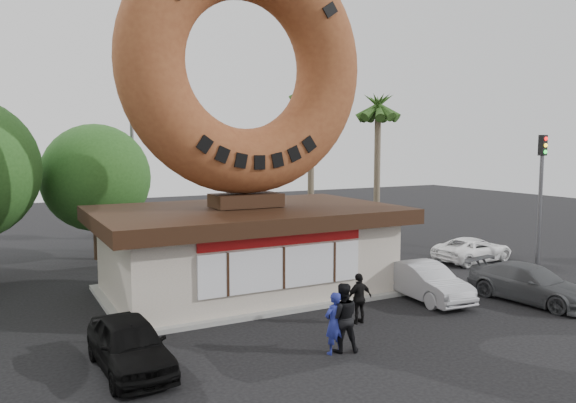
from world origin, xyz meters
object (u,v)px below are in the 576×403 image
Objects in this scene: street_lamp at (136,167)px; car_black at (130,344)px; car_white at (473,249)px; donut_shop at (247,247)px; person_right at (359,298)px; car_silver at (425,281)px; car_grey at (530,284)px; person_left at (334,323)px; person_center at (342,317)px; traffic_signal at (541,183)px; giant_donut at (245,65)px.

car_black is at bearing -103.63° from street_lamp.
donut_shop is at bearing 84.89° from car_white.
person_right is 0.40× the size of car_silver.
car_grey is (6.88, -0.87, -0.15)m from person_right.
person_left is at bearing 114.08° from car_white.
person_center is 0.46× the size of car_white.
traffic_signal is (15.86, -12.01, -0.61)m from street_lamp.
traffic_signal is 15.28m from person_center.
giant_donut reaches higher than person_center.
person_left is 14.21m from car_white.
car_silver is (5.81, 2.95, -0.18)m from person_left.
person_right is (2.10, 1.82, -0.05)m from person_left.
car_black is 0.97× the size of car_silver.
street_lamp is 15.96m from person_right.
giant_donut is 4.98× the size of person_center.
traffic_signal reaches higher than donut_shop.
street_lamp is 1.91× the size of car_white.
giant_donut is 5.92× the size of person_right.
car_grey is (-5.48, -3.99, -3.21)m from traffic_signal.
person_center is at bearing 114.53° from car_white.
traffic_signal reaches higher than person_center.
traffic_signal is 9.44m from car_silver.
giant_donut is at bearing -75.14° from person_right.
car_grey is (3.17, -2.01, -0.01)m from car_silver.
donut_shop is at bearing -75.09° from person_right.
donut_shop is at bearing 41.78° from car_black.
traffic_signal is at bearing 27.29° from car_grey.
traffic_signal is at bearing -8.10° from donut_shop.
street_lamp is (-1.86, 10.00, -4.09)m from giant_donut.
donut_shop is at bearing 171.90° from traffic_signal.
person_left is 1.06× the size of person_right.
donut_shop is 1.84× the size of traffic_signal.
car_silver is (7.20, -14.00, -3.81)m from street_lamp.
donut_shop reaches higher than person_left.
person_left is at bearing -18.28° from car_black.
donut_shop is 2.85× the size of car_black.
giant_donut is at bearing 171.83° from traffic_signal.
traffic_signal is (14.00, -1.99, 2.10)m from donut_shop.
car_black is 11.06m from car_silver.
donut_shop reaches higher than car_black.
street_lamp is 19.90m from traffic_signal.
car_silver is (5.35, -3.98, -1.10)m from donut_shop.
person_left is at bearing 37.93° from person_right.
car_white is (12.11, 6.91, -0.38)m from person_center.
car_silver is at bearing -167.06° from traffic_signal.
car_black is (-5.61, -5.49, -7.90)m from giant_donut.
car_black is at bearing -135.62° from giant_donut.
person_left is at bearing -149.94° from car_silver.
donut_shop is 10.54m from street_lamp.
car_white is (6.58, 4.00, -0.09)m from car_silver.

